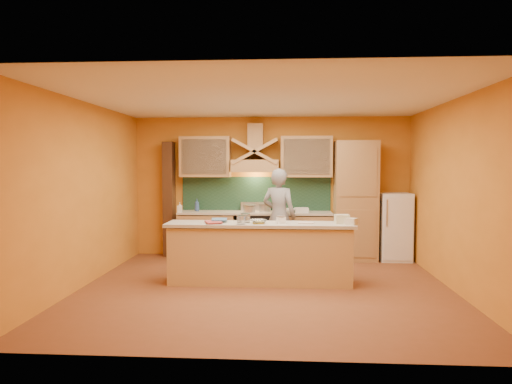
# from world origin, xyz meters

# --- Properties ---
(floor) EXTENTS (5.50, 5.00, 0.01)m
(floor) POSITION_xyz_m (0.00, 0.00, 0.00)
(floor) COLOR brown
(floor) RESTS_ON ground
(ceiling) EXTENTS (5.50, 5.00, 0.01)m
(ceiling) POSITION_xyz_m (0.00, 0.00, 2.80)
(ceiling) COLOR white
(ceiling) RESTS_ON wall_back
(wall_back) EXTENTS (5.50, 0.02, 2.80)m
(wall_back) POSITION_xyz_m (0.00, 2.50, 1.40)
(wall_back) COLOR orange
(wall_back) RESTS_ON floor
(wall_front) EXTENTS (5.50, 0.02, 2.80)m
(wall_front) POSITION_xyz_m (0.00, -2.50, 1.40)
(wall_front) COLOR orange
(wall_front) RESTS_ON floor
(wall_left) EXTENTS (0.02, 5.00, 2.80)m
(wall_left) POSITION_xyz_m (-2.75, 0.00, 1.40)
(wall_left) COLOR orange
(wall_left) RESTS_ON floor
(wall_right) EXTENTS (0.02, 5.00, 2.80)m
(wall_right) POSITION_xyz_m (2.75, 0.00, 1.40)
(wall_right) COLOR orange
(wall_right) RESTS_ON floor
(base_cabinet_left) EXTENTS (1.10, 0.60, 0.86)m
(base_cabinet_left) POSITION_xyz_m (-1.25, 2.20, 0.43)
(base_cabinet_left) COLOR #B18351
(base_cabinet_left) RESTS_ON floor
(base_cabinet_right) EXTENTS (1.10, 0.60, 0.86)m
(base_cabinet_right) POSITION_xyz_m (0.65, 2.20, 0.43)
(base_cabinet_right) COLOR #B18351
(base_cabinet_right) RESTS_ON floor
(counter_top) EXTENTS (3.00, 0.62, 0.04)m
(counter_top) POSITION_xyz_m (-0.30, 2.20, 0.90)
(counter_top) COLOR #B8AE9B
(counter_top) RESTS_ON base_cabinet_left
(stove) EXTENTS (0.60, 0.58, 0.90)m
(stove) POSITION_xyz_m (-0.30, 2.20, 0.45)
(stove) COLOR black
(stove) RESTS_ON floor
(backsplash) EXTENTS (3.00, 0.03, 0.70)m
(backsplash) POSITION_xyz_m (-0.30, 2.48, 1.25)
(backsplash) COLOR #193727
(backsplash) RESTS_ON wall_back
(range_hood) EXTENTS (0.92, 0.50, 0.24)m
(range_hood) POSITION_xyz_m (-0.30, 2.25, 1.82)
(range_hood) COLOR #B18351
(range_hood) RESTS_ON wall_back
(hood_chimney) EXTENTS (0.30, 0.30, 0.50)m
(hood_chimney) POSITION_xyz_m (-0.30, 2.35, 2.40)
(hood_chimney) COLOR #B18351
(hood_chimney) RESTS_ON wall_back
(upper_cabinet_left) EXTENTS (1.00, 0.35, 0.80)m
(upper_cabinet_left) POSITION_xyz_m (-1.30, 2.33, 2.00)
(upper_cabinet_left) COLOR #B18351
(upper_cabinet_left) RESTS_ON wall_back
(upper_cabinet_right) EXTENTS (1.00, 0.35, 0.80)m
(upper_cabinet_right) POSITION_xyz_m (0.70, 2.33, 2.00)
(upper_cabinet_right) COLOR #B18351
(upper_cabinet_right) RESTS_ON wall_back
(pantry_column) EXTENTS (0.80, 0.60, 2.30)m
(pantry_column) POSITION_xyz_m (1.65, 2.20, 1.15)
(pantry_column) COLOR #B18351
(pantry_column) RESTS_ON floor
(fridge) EXTENTS (0.58, 0.60, 1.30)m
(fridge) POSITION_xyz_m (2.40, 2.20, 0.65)
(fridge) COLOR white
(fridge) RESTS_ON floor
(trim_column_left) EXTENTS (0.20, 0.30, 2.30)m
(trim_column_left) POSITION_xyz_m (-2.05, 2.35, 1.15)
(trim_column_left) COLOR #472816
(trim_column_left) RESTS_ON floor
(island_body) EXTENTS (2.80, 0.55, 0.88)m
(island_body) POSITION_xyz_m (-0.10, 0.30, 0.44)
(island_body) COLOR tan
(island_body) RESTS_ON floor
(island_top) EXTENTS (2.90, 0.62, 0.05)m
(island_top) POSITION_xyz_m (-0.10, 0.30, 0.92)
(island_top) COLOR #B8AE9B
(island_top) RESTS_ON island_body
(person) EXTENTS (0.76, 0.64, 1.78)m
(person) POSITION_xyz_m (0.18, 1.70, 0.89)
(person) COLOR gray
(person) RESTS_ON floor
(pot_large) EXTENTS (0.27, 0.27, 0.14)m
(pot_large) POSITION_xyz_m (-0.41, 2.07, 0.97)
(pot_large) COLOR silver
(pot_large) RESTS_ON stove
(pot_small) EXTENTS (0.20, 0.20, 0.15)m
(pot_small) POSITION_xyz_m (-0.13, 2.25, 0.97)
(pot_small) COLOR silver
(pot_small) RESTS_ON stove
(soap_bottle_a) EXTENTS (0.09, 0.10, 0.20)m
(soap_bottle_a) POSITION_xyz_m (-1.75, 1.98, 1.02)
(soap_bottle_a) COLOR white
(soap_bottle_a) RESTS_ON counter_top
(soap_bottle_b) EXTENTS (0.12, 0.12, 0.25)m
(soap_bottle_b) POSITION_xyz_m (-1.46, 2.23, 1.04)
(soap_bottle_b) COLOR #2F4981
(soap_bottle_b) RESTS_ON counter_top
(bowl_back) EXTENTS (0.24, 0.24, 0.07)m
(bowl_back) POSITION_xyz_m (0.37, 2.16, 0.95)
(bowl_back) COLOR white
(bowl_back) RESTS_ON counter_top
(dish_rack) EXTENTS (0.27, 0.22, 0.09)m
(dish_rack) POSITION_xyz_m (0.61, 2.14, 0.97)
(dish_rack) COLOR white
(dish_rack) RESTS_ON counter_top
(book_lower) EXTENTS (0.33, 0.38, 0.03)m
(book_lower) POSITION_xyz_m (-0.92, 0.17, 0.96)
(book_lower) COLOR #A63C3B
(book_lower) RESTS_ON island_top
(book_upper) EXTENTS (0.28, 0.36, 0.03)m
(book_upper) POSITION_xyz_m (-0.86, 0.38, 0.98)
(book_upper) COLOR #40658D
(book_upper) RESTS_ON island_top
(jar_large) EXTENTS (0.18, 0.18, 0.14)m
(jar_large) POSITION_xyz_m (-0.33, 0.34, 1.02)
(jar_large) COLOR silver
(jar_large) RESTS_ON island_top
(jar_small) EXTENTS (0.15, 0.15, 0.13)m
(jar_small) POSITION_xyz_m (-0.38, 0.12, 1.01)
(jar_small) COLOR white
(jar_small) RESTS_ON island_top
(kitchen_scale) EXTENTS (0.15, 0.15, 0.10)m
(kitchen_scale) POSITION_xyz_m (0.23, 0.26, 0.99)
(kitchen_scale) COLOR white
(kitchen_scale) RESTS_ON island_top
(mixing_bowl) EXTENTS (0.33, 0.33, 0.06)m
(mixing_bowl) POSITION_xyz_m (-0.12, 0.23, 0.98)
(mixing_bowl) COLOR white
(mixing_bowl) RESTS_ON island_top
(cloth) EXTENTS (0.24, 0.18, 0.02)m
(cloth) POSITION_xyz_m (0.61, 0.31, 0.95)
(cloth) COLOR #C4ADA1
(cloth) RESTS_ON island_top
(grocery_bag_a) EXTENTS (0.23, 0.19, 0.14)m
(grocery_bag_a) POSITION_xyz_m (1.16, 0.32, 1.01)
(grocery_bag_a) COLOR beige
(grocery_bag_a) RESTS_ON island_top
(grocery_bag_b) EXTENTS (0.21, 0.20, 0.10)m
(grocery_bag_b) POSITION_xyz_m (1.28, 0.16, 1.00)
(grocery_bag_b) COLOR beige
(grocery_bag_b) RESTS_ON island_top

